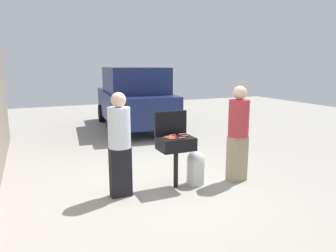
% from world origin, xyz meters
% --- Properties ---
extents(ground_plane, '(24.00, 24.00, 0.00)m').
position_xyz_m(ground_plane, '(0.00, 0.00, 0.00)').
color(ground_plane, '#9E998E').
extents(bbq_grill, '(0.60, 0.44, 0.90)m').
position_xyz_m(bbq_grill, '(0.23, -0.17, 0.76)').
color(bbq_grill, black).
rests_on(bbq_grill, ground).
extents(grill_lid_open, '(0.60, 0.05, 0.42)m').
position_xyz_m(grill_lid_open, '(0.23, 0.05, 1.11)').
color(grill_lid_open, black).
rests_on(grill_lid_open, bbq_grill).
extents(hot_dog_0, '(0.13, 0.03, 0.03)m').
position_xyz_m(hot_dog_0, '(0.05, -0.17, 0.91)').
color(hot_dog_0, '#AD4228').
rests_on(hot_dog_0, bbq_grill).
extents(hot_dog_1, '(0.13, 0.03, 0.03)m').
position_xyz_m(hot_dog_1, '(0.38, -0.19, 0.91)').
color(hot_dog_1, '#AD4228').
rests_on(hot_dog_1, bbq_grill).
extents(hot_dog_2, '(0.13, 0.03, 0.03)m').
position_xyz_m(hot_dog_2, '(0.11, -0.30, 0.91)').
color(hot_dog_2, '#AD4228').
rests_on(hot_dog_2, bbq_grill).
extents(hot_dog_3, '(0.13, 0.03, 0.03)m').
position_xyz_m(hot_dog_3, '(0.40, -0.04, 0.91)').
color(hot_dog_3, '#C6593D').
rests_on(hot_dog_3, bbq_grill).
extents(hot_dog_4, '(0.13, 0.03, 0.03)m').
position_xyz_m(hot_dog_4, '(0.11, -0.12, 0.91)').
color(hot_dog_4, '#C6593D').
rests_on(hot_dog_4, bbq_grill).
extents(hot_dog_5, '(0.13, 0.03, 0.03)m').
position_xyz_m(hot_dog_5, '(0.10, -0.24, 0.91)').
color(hot_dog_5, '#C6593D').
rests_on(hot_dog_5, bbq_grill).
extents(hot_dog_6, '(0.13, 0.04, 0.03)m').
position_xyz_m(hot_dog_6, '(0.23, -0.04, 0.91)').
color(hot_dog_6, '#B74C33').
rests_on(hot_dog_6, bbq_grill).
extents(hot_dog_7, '(0.13, 0.04, 0.03)m').
position_xyz_m(hot_dog_7, '(0.17, -0.16, 0.91)').
color(hot_dog_7, '#C6593D').
rests_on(hot_dog_7, bbq_grill).
extents(hot_dog_8, '(0.13, 0.03, 0.03)m').
position_xyz_m(hot_dog_8, '(0.28, -0.30, 0.91)').
color(hot_dog_8, '#B74C33').
rests_on(hot_dog_8, bbq_grill).
extents(propane_tank, '(0.32, 0.32, 0.62)m').
position_xyz_m(propane_tank, '(0.62, -0.17, 0.32)').
color(propane_tank, silver).
rests_on(propane_tank, ground).
extents(person_left, '(0.36, 0.36, 1.70)m').
position_xyz_m(person_left, '(-0.75, -0.13, 0.92)').
color(person_left, black).
rests_on(person_left, ground).
extents(person_right, '(0.37, 0.37, 1.75)m').
position_xyz_m(person_right, '(1.40, -0.32, 0.95)').
color(person_right, gray).
rests_on(person_right, ground).
extents(parked_minivan, '(2.39, 4.57, 2.02)m').
position_xyz_m(parked_minivan, '(1.18, 5.13, 1.03)').
color(parked_minivan, navy).
rests_on(parked_minivan, ground).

